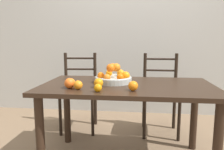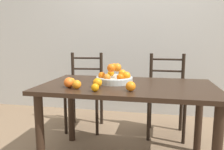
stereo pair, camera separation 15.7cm
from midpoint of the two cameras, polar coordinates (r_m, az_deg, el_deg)
wall_back at (r=3.34m, az=8.91°, el=12.09°), size 8.00×0.06×2.60m
dining_table at (r=1.94m, az=6.40°, el=-5.58°), size 1.50×0.83×0.73m
fruit_bowl at (r=1.99m, az=2.93°, el=-0.61°), size 0.34×0.34×0.18m
orange_loose_0 at (r=1.74m, az=-6.67°, el=-2.48°), size 0.07×0.07×0.07m
orange_loose_1 at (r=1.87m, az=-8.27°, el=-1.76°), size 0.07×0.07×0.07m
orange_loose_2 at (r=1.64m, az=-1.71°, el=-3.31°), size 0.06×0.06×0.06m
orange_loose_3 at (r=1.67m, az=7.59°, el=-2.95°), size 0.08×0.08×0.08m
orange_loose_4 at (r=1.80m, az=-8.76°, el=-1.97°), size 0.08×0.08×0.08m
orange_loose_5 at (r=1.79m, az=-1.31°, el=-2.04°), size 0.08×0.08×0.08m
chair_left at (r=2.79m, az=-5.47°, el=-4.54°), size 0.46×0.44×0.96m
chair_right at (r=2.68m, az=15.64°, el=-5.39°), size 0.43×0.41×0.96m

